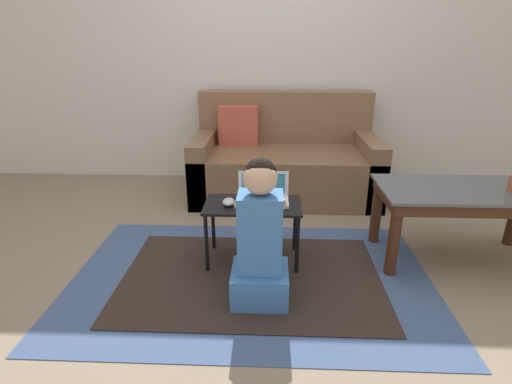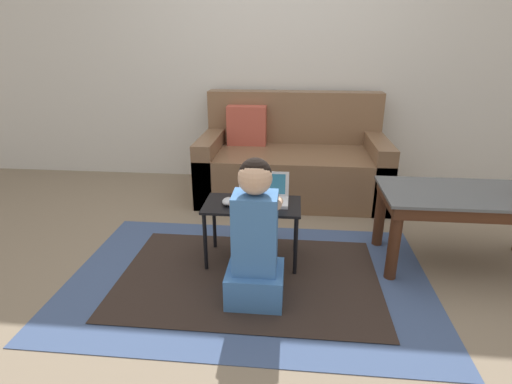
{
  "view_description": "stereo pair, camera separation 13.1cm",
  "coord_description": "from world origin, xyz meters",
  "px_view_note": "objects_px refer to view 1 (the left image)",
  "views": [
    {
      "loc": [
        0.08,
        -2.2,
        1.35
      ],
      "look_at": [
        -0.02,
        0.12,
        0.46
      ],
      "focal_mm": 28.0,
      "sensor_mm": 36.0,
      "label": 1
    },
    {
      "loc": [
        0.21,
        -2.19,
        1.35
      ],
      "look_at": [
        -0.02,
        0.12,
        0.46
      ],
      "focal_mm": 28.0,
      "sensor_mm": 36.0,
      "label": 2
    }
  ],
  "objects_px": {
    "laptop": "(263,197)",
    "computer_mouse": "(229,202)",
    "person_seated": "(260,240)",
    "couch": "(284,161)",
    "coffee_table": "(464,200)",
    "laptop_desk": "(253,212)"
  },
  "relations": [
    {
      "from": "couch",
      "to": "laptop_desk",
      "type": "distance_m",
      "value": 1.29
    },
    {
      "from": "coffee_table",
      "to": "laptop",
      "type": "bearing_deg",
      "value": -177.42
    },
    {
      "from": "couch",
      "to": "laptop_desk",
      "type": "bearing_deg",
      "value": -100.05
    },
    {
      "from": "person_seated",
      "to": "computer_mouse",
      "type": "bearing_deg",
      "value": 118.07
    },
    {
      "from": "couch",
      "to": "laptop_desk",
      "type": "relative_size",
      "value": 2.73
    },
    {
      "from": "coffee_table",
      "to": "laptop_desk",
      "type": "distance_m",
      "value": 1.32
    },
    {
      "from": "coffee_table",
      "to": "computer_mouse",
      "type": "height_order",
      "value": "coffee_table"
    },
    {
      "from": "laptop",
      "to": "person_seated",
      "type": "bearing_deg",
      "value": -90.51
    },
    {
      "from": "laptop_desk",
      "to": "laptop",
      "type": "bearing_deg",
      "value": 29.8
    },
    {
      "from": "laptop",
      "to": "computer_mouse",
      "type": "height_order",
      "value": "laptop"
    },
    {
      "from": "couch",
      "to": "coffee_table",
      "type": "distance_m",
      "value": 1.61
    },
    {
      "from": "computer_mouse",
      "to": "person_seated",
      "type": "height_order",
      "value": "person_seated"
    },
    {
      "from": "coffee_table",
      "to": "laptop",
      "type": "xyz_separation_m",
      "value": [
        -1.26,
        -0.06,
        0.02
      ]
    },
    {
      "from": "coffee_table",
      "to": "person_seated",
      "type": "bearing_deg",
      "value": -158.32
    },
    {
      "from": "couch",
      "to": "laptop",
      "type": "xyz_separation_m",
      "value": [
        -0.16,
        -1.23,
        0.13
      ]
    },
    {
      "from": "laptop_desk",
      "to": "person_seated",
      "type": "relative_size",
      "value": 0.74
    },
    {
      "from": "laptop",
      "to": "person_seated",
      "type": "distance_m",
      "value": 0.45
    },
    {
      "from": "couch",
      "to": "coffee_table",
      "type": "xyz_separation_m",
      "value": [
        1.09,
        -1.18,
        0.11
      ]
    },
    {
      "from": "couch",
      "to": "laptop",
      "type": "bearing_deg",
      "value": -97.5
    },
    {
      "from": "couch",
      "to": "coffee_table",
      "type": "height_order",
      "value": "couch"
    },
    {
      "from": "couch",
      "to": "computer_mouse",
      "type": "bearing_deg",
      "value": -106.07
    },
    {
      "from": "couch",
      "to": "coffee_table",
      "type": "bearing_deg",
      "value": -47.11
    }
  ]
}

